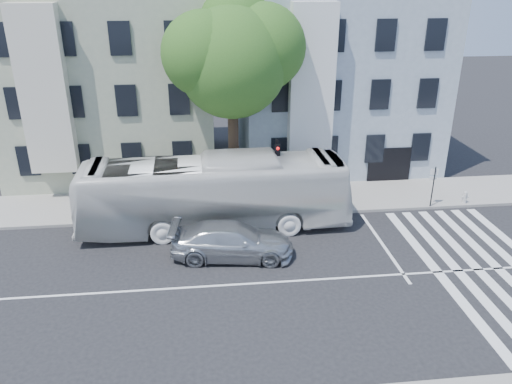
{
  "coord_description": "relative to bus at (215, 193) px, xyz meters",
  "views": [
    {
      "loc": [
        -1.6,
        -17.04,
        11.41
      ],
      "look_at": [
        0.7,
        3.82,
        2.4
      ],
      "focal_mm": 35.0,
      "sensor_mm": 36.0,
      "label": 1
    }
  ],
  "objects": [
    {
      "name": "bus",
      "position": [
        0.0,
        0.0,
        0.0
      ],
      "size": [
        3.35,
        13.14,
        3.64
      ],
      "primitive_type": "imported",
      "rotation": [
        0.0,
        0.0,
        1.59
      ],
      "color": "silver",
      "rests_on": "ground"
    },
    {
      "name": "sidewalk_far",
      "position": [
        1.17,
        2.8,
        -1.75
      ],
      "size": [
        80.0,
        4.0,
        0.15
      ],
      "primitive_type": "cube",
      "color": "gray",
      "rests_on": "ground"
    },
    {
      "name": "far_sign_pole",
      "position": [
        11.54,
        0.95,
        -0.23
      ],
      "size": [
        0.41,
        0.19,
        2.25
      ],
      "rotation": [
        0.0,
        0.0,
        -0.17
      ],
      "color": "black",
      "rests_on": "sidewalk_far"
    },
    {
      "name": "street_tree",
      "position": [
        1.23,
        3.54,
        6.01
      ],
      "size": [
        7.3,
        5.9,
        11.1
      ],
      "color": "#2D2116",
      "rests_on": "ground"
    },
    {
      "name": "hedge",
      "position": [
        -2.26,
        1.1,
        -1.32
      ],
      "size": [
        8.53,
        2.01,
        0.7
      ],
      "primitive_type": null,
      "rotation": [
        0.0,
        0.0,
        0.14
      ],
      "color": "#27541B",
      "rests_on": "sidewalk_far"
    },
    {
      "name": "ground",
      "position": [
        1.17,
        -5.2,
        -1.82
      ],
      "size": [
        120.0,
        120.0,
        0.0
      ],
      "primitive_type": "plane",
      "color": "black",
      "rests_on": "ground"
    },
    {
      "name": "building_right",
      "position": [
        8.17,
        9.8,
        3.68
      ],
      "size": [
        12.0,
        10.0,
        11.0
      ],
      "primitive_type": "cube",
      "color": "#8E9BA9",
      "rests_on": "ground"
    },
    {
      "name": "building_left",
      "position": [
        -5.83,
        9.8,
        3.68
      ],
      "size": [
        12.0,
        10.0,
        11.0
      ],
      "primitive_type": "cube",
      "color": "gray",
      "rests_on": "ground"
    },
    {
      "name": "traffic_signal",
      "position": [
        3.17,
        0.94,
        0.84
      ],
      "size": [
        0.43,
        0.53,
        4.12
      ],
      "rotation": [
        0.0,
        0.0,
        -0.15
      ],
      "color": "black",
      "rests_on": "ground"
    },
    {
      "name": "fire_hydrant",
      "position": [
        13.56,
        1.1,
        -1.32
      ],
      "size": [
        0.38,
        0.22,
        0.68
      ],
      "rotation": [
        0.0,
        0.0,
        -0.09
      ],
      "color": "#B7B6B2",
      "rests_on": "sidewalk_far"
    },
    {
      "name": "sedan",
      "position": [
        0.63,
        -2.93,
        -1.04
      ],
      "size": [
        2.81,
        5.61,
        1.56
      ],
      "primitive_type": "imported",
      "rotation": [
        0.0,
        0.0,
        1.45
      ],
      "color": "silver",
      "rests_on": "ground"
    }
  ]
}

